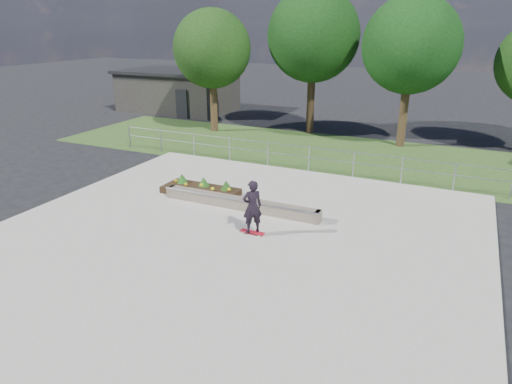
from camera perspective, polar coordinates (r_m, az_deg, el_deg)
ground at (r=14.18m, az=-3.31°, el=-5.97°), size 120.00×120.00×0.00m
grass_verge at (r=23.82m, az=9.30°, el=4.82°), size 30.00×8.00×0.02m
concrete_slab at (r=14.16m, az=-3.32°, el=-5.86°), size 15.00×15.00×0.06m
fence at (r=20.38m, az=6.66°, el=4.53°), size 20.06×0.06×1.20m
building at (r=35.72m, az=-9.73°, el=12.41°), size 8.40×5.40×3.00m
tree_far_left at (r=28.00m, az=-5.52°, el=17.35°), size 4.55×4.55×7.15m
tree_mid_left at (r=27.54m, az=7.18°, el=18.81°), size 5.25×5.25×8.25m
tree_mid_right at (r=25.36m, az=18.81°, el=16.97°), size 4.90×4.90×7.70m
grind_ledge at (r=16.24m, az=-2.10°, el=-1.40°), size 6.00×0.44×0.43m
planter_bed at (r=17.80m, az=-6.87°, el=0.38°), size 3.00×1.20×0.61m
skateboarder at (r=14.00m, az=-0.46°, el=-1.87°), size 0.80×0.71×1.78m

